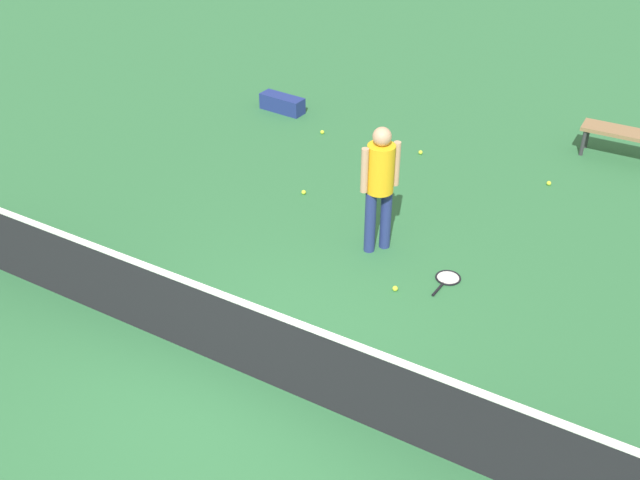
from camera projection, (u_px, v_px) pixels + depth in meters
ground_plane at (250, 375)px, 7.91m from camera, size 40.00×40.00×0.00m
court_net at (247, 338)px, 7.64m from camera, size 10.09×0.09×1.07m
player_near_side at (380, 179)px, 9.30m from camera, size 0.48×0.48×1.70m
tennis_racket_near_player at (447, 279)px, 9.28m from camera, size 0.33×0.59×0.03m
tennis_ball_near_player at (322, 132)px, 12.65m from camera, size 0.07×0.07×0.07m
tennis_ball_by_net at (549, 183)px, 11.21m from camera, size 0.07×0.07×0.07m
tennis_ball_midcourt at (421, 152)px, 12.04m from camera, size 0.07×0.07×0.07m
tennis_ball_baseline at (395, 289)px, 9.09m from camera, size 0.07×0.07×0.07m
tennis_ball_stray_left at (304, 192)px, 10.99m from camera, size 0.07×0.07×0.07m
tennis_ball_stray_right at (404, 365)px, 7.99m from camera, size 0.07×0.07×0.07m
courtside_bench at (632, 136)px, 11.65m from camera, size 1.51×0.44×0.48m
equipment_bag at (281, 103)px, 13.38m from camera, size 0.82×0.33×0.28m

